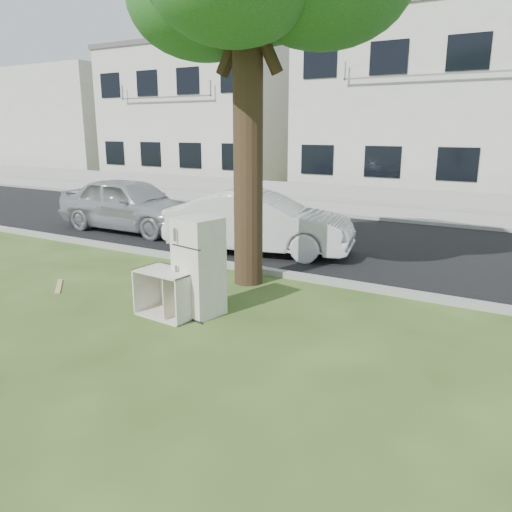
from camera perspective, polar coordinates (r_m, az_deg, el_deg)
The scene contains 16 objects.
ground at distance 7.91m, azimuth -5.17°, elevation -6.79°, with size 120.00×120.00×0.00m, color #30491A.
road at distance 13.05m, azimuth 10.26°, elevation 1.55°, with size 120.00×7.00×0.01m, color black.
kerb_near at distance 9.90m, azimuth 3.07°, elevation -2.38°, with size 120.00×0.18×0.12m, color gray.
kerb_far at distance 16.38m, azimuth 14.60°, elevation 3.88°, with size 120.00×0.18×0.12m, color gray.
sidewalk at distance 17.76m, azimuth 15.91°, elevation 4.59°, with size 120.00×2.80×0.01m, color gray.
low_wall at distance 19.24m, azimuth 17.21°, elevation 6.26°, with size 120.00×0.15×0.70m, color gray.
townhouse_left at distance 28.61m, azimuth -4.62°, elevation 15.66°, with size 10.20×8.16×7.04m.
townhouse_center at distance 23.90m, azimuth 20.70°, elevation 15.57°, with size 11.22×8.16×7.44m.
filler_left at distance 38.67m, azimuth -21.98°, elevation 13.87°, with size 16.00×9.00×6.40m, color silver.
fridge at distance 7.78m, azimuth -6.54°, elevation -1.22°, with size 0.63×0.59×1.54m, color silver.
cabinet at distance 7.90m, azimuth -10.09°, elevation -4.19°, with size 0.94×0.58×0.73m, color silver.
plank_a at distance 9.29m, azimuth -11.18°, elevation -3.71°, with size 1.02×0.08×0.02m, color #AB8253.
plank_b at distance 9.95m, azimuth -21.61°, elevation -3.25°, with size 0.87×0.09×0.02m, color tan.
plank_c at distance 9.45m, azimuth -10.26°, elevation -3.34°, with size 0.84×0.09×0.02m, color tan.
car_center at distance 11.69m, azimuth 0.37°, elevation 3.85°, with size 1.51×4.34×1.43m, color silver.
car_left at distance 14.72m, azimuth -14.17°, elevation 5.77°, with size 1.79×4.46×1.52m, color #9C9DA2.
Camera 1 is at (4.32, -5.99, 2.84)m, focal length 35.00 mm.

